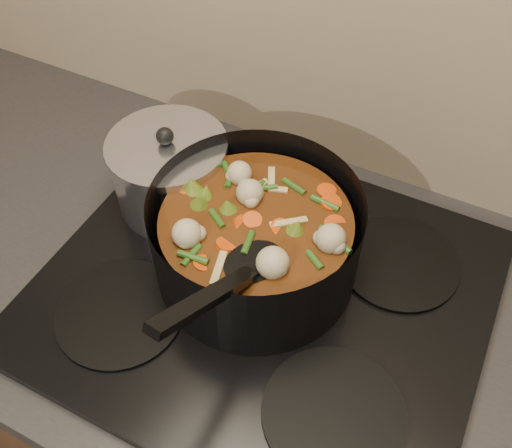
% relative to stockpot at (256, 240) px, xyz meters
% --- Properties ---
extents(counter, '(2.64, 0.64, 0.91)m').
position_rel_stockpot_xyz_m(counter, '(0.03, -0.02, -0.54)').
color(counter, brown).
rests_on(counter, ground).
extents(stovetop, '(0.62, 0.54, 0.03)m').
position_rel_stockpot_xyz_m(stovetop, '(0.03, -0.02, -0.08)').
color(stovetop, black).
rests_on(stovetop, counter).
extents(stockpot, '(0.36, 0.43, 0.21)m').
position_rel_stockpot_xyz_m(stockpot, '(0.00, 0.00, 0.00)').
color(stockpot, black).
rests_on(stockpot, stovetop).
extents(saucepan, '(0.18, 0.18, 0.15)m').
position_rel_stockpot_xyz_m(saucepan, '(-0.18, 0.06, -0.00)').
color(saucepan, silver).
rests_on(saucepan, stovetop).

